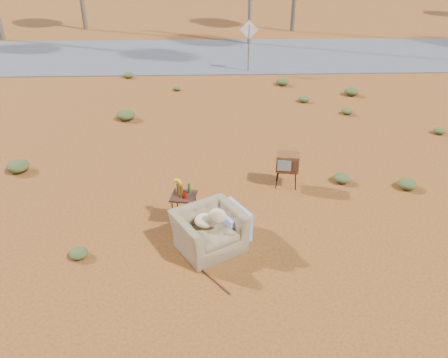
{
  "coord_description": "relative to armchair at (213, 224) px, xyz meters",
  "views": [
    {
      "loc": [
        -0.23,
        -7.12,
        5.42
      ],
      "look_at": [
        0.05,
        1.0,
        0.8
      ],
      "focal_mm": 35.0,
      "sensor_mm": 36.0,
      "label": 1
    }
  ],
  "objects": [
    {
      "name": "road_sign",
      "position": [
        1.7,
        12.23,
        1.0
      ],
      "size": [
        0.78,
        0.06,
        2.19
      ],
      "color": "brown",
      "rests_on": "ground"
    },
    {
      "name": "scrub_patch",
      "position": [
        -0.62,
        4.63,
        -0.36
      ],
      "size": [
        17.49,
        8.07,
        0.33
      ],
      "color": "#434D21",
      "rests_on": "ground"
    },
    {
      "name": "rusty_bar",
      "position": [
        -0.17,
        -0.83,
        -0.49
      ],
      "size": [
        0.88,
        1.13,
        0.04
      ],
      "primitive_type": "cylinder",
      "rotation": [
        0.0,
        1.57,
        -0.91
      ],
      "color": "#451A12",
      "rests_on": "ground"
    },
    {
      "name": "tv_unit",
      "position": [
        1.8,
        2.26,
        0.13
      ],
      "size": [
        0.6,
        0.52,
        0.86
      ],
      "rotation": [
        0.0,
        0.0,
        -0.18
      ],
      "color": "black",
      "rests_on": "ground"
    },
    {
      "name": "highway",
      "position": [
        0.2,
        15.23,
        -0.48
      ],
      "size": [
        140.0,
        7.0,
        0.04
      ],
      "primitive_type": "cube",
      "color": "#565659",
      "rests_on": "ground"
    },
    {
      "name": "armchair",
      "position": [
        0.0,
        0.0,
        0.0
      ],
      "size": [
        1.6,
        1.52,
        1.08
      ],
      "rotation": [
        0.0,
        0.0,
        0.52
      ],
      "color": "olive",
      "rests_on": "ground"
    },
    {
      "name": "side_table",
      "position": [
        -0.62,
        0.76,
        0.24
      ],
      "size": [
        0.58,
        0.58,
        1.01
      ],
      "rotation": [
        0.0,
        0.0,
        -0.18
      ],
      "color": "#3D2216",
      "rests_on": "ground"
    },
    {
      "name": "ground",
      "position": [
        0.2,
        0.23,
        -0.5
      ],
      "size": [
        140.0,
        140.0,
        0.0
      ],
      "primitive_type": "plane",
      "color": "brown",
      "rests_on": "ground"
    }
  ]
}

